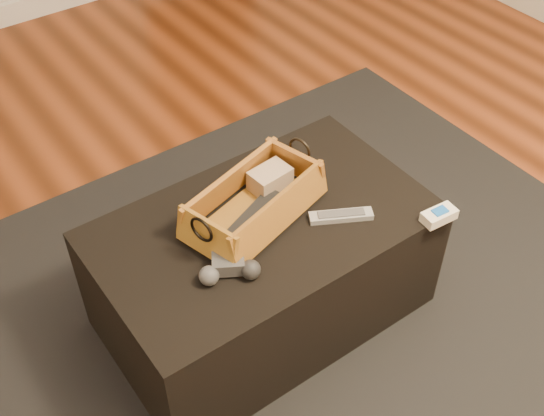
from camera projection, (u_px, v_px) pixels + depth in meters
floor at (295, 386)px, 2.11m from camera, size 5.00×5.50×0.01m
area_rug at (272, 321)px, 2.28m from camera, size 2.60×2.00×0.01m
ottoman at (263, 269)px, 2.16m from camera, size 1.00×0.60×0.42m
tv_remote at (254, 216)px, 1.99m from camera, size 0.24×0.14×0.02m
cloth_bundle at (270, 179)px, 2.08m from camera, size 0.13×0.10×0.07m
wicker_basket at (254, 203)px, 1.99m from camera, size 0.49×0.34×0.16m
game_controller at (229, 269)px, 1.84m from camera, size 0.18×0.14×0.06m
silver_remote at (341, 216)px, 2.02m from camera, size 0.19×0.13×0.02m
cream_gadget at (439, 215)px, 2.01m from camera, size 0.11×0.06×0.04m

